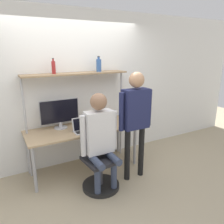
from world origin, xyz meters
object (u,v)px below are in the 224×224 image
Objects in this scene: office_chair at (99,169)px; bottle_red at (54,67)px; cell_phone at (97,130)px; bottle_blue at (99,65)px; person_seated at (100,134)px; monitor at (60,113)px; person_standing at (136,112)px; laptop at (83,127)px.

office_chair is 1.72m from bottle_red.
bottle_blue reaches higher than cell_phone.
cell_phone is 0.47m from person_seated.
bottle_red is (-0.54, 0.41, 1.00)m from cell_phone.
bottle_red reaches higher than office_chair.
bottle_blue is at bearing 63.58° from office_chair.
monitor is 1.26m from person_standing.
office_chair is (0.33, -0.80, -0.73)m from monitor.
laptop is 1.28× the size of bottle_red.
monitor is at bearing -179.83° from bottle_blue.
bottle_blue is at bearing -0.00° from bottle_red.
bottle_red reaches higher than person_seated.
laptop is 1.18× the size of bottle_blue.
person_standing is at bearing -43.28° from cell_phone.
person_standing reaches higher than person_seated.
monitor is 0.69m from cell_phone.
person_seated is at bearing -109.80° from cell_phone.
laptop is 0.21× the size of person_seated.
monitor is at bearing 140.21° from cell_phone.
office_chair is 1.73m from bottle_blue.
laptop is 0.89m from person_standing.
monitor is at bearing 112.56° from office_chair.
office_chair is at bearing 176.71° from person_standing.
laptop reaches higher than cell_phone.
person_seated is at bearing -115.00° from bottle_blue.
cell_phone is 0.58× the size of bottle_blue.
laptop is at bearing 97.51° from office_chair.
office_chair is at bearing -67.44° from monitor.
bottle_red reaches higher than laptop.
cell_phone is at bearing -120.03° from bottle_blue.
monitor is at bearing 129.88° from laptop.
bottle_blue reaches higher than person_seated.
monitor is 4.31× the size of cell_phone.
person_seated is 1.29m from bottle_red.
cell_phone is at bearing -37.37° from bottle_red.
person_seated is (0.34, -0.84, -0.15)m from monitor.
bottle_blue is (0.73, 0.00, 0.75)m from monitor.
person_standing is at bearing -41.51° from monitor.
bottle_blue is (0.40, 0.80, 1.48)m from office_chair.
person_seated reaches higher than office_chair.
office_chair is 0.55× the size of person_standing.
person_standing reaches higher than monitor.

